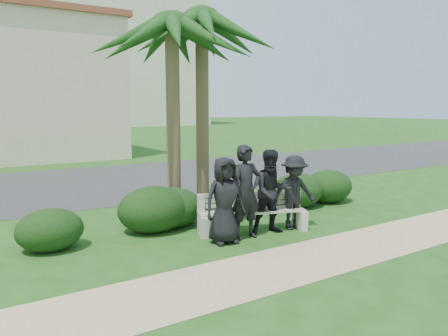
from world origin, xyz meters
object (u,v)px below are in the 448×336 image
Objects in this scene: park_bench at (252,215)px; man_b at (246,192)px; man_a at (225,200)px; palm_left at (172,26)px; man_c at (272,192)px; man_d at (294,193)px; palm_right at (202,21)px.

man_b is at bearing -121.54° from park_bench.
palm_left reaches higher than man_a.
palm_left reaches higher than man_c.
park_bench is 1.30× the size of man_b.
man_d is at bearing 13.71° from man_c.
palm_right reaches higher than man_c.
palm_right reaches higher than man_a.
man_a is 0.55m from man_b.
palm_left is (-0.55, 2.14, 3.51)m from man_b.
man_d is 4.62m from palm_left.
man_b is 1.18× the size of man_d.
man_a is at bearing -166.90° from man_d.
man_d is at bearing -2.18° from park_bench.
man_b is (0.54, 0.03, 0.10)m from man_a.
park_bench is 1.53× the size of man_d.
palm_left reaches higher than man_b.
park_bench is 4.86m from palm_right.
palm_left is at bearing 135.84° from park_bench.
park_bench is 0.44× the size of palm_right.
palm_right is at bearing 17.55° from palm_left.
palm_right is at bearing 122.28° from man_d.
man_d is (1.25, -0.04, -0.14)m from man_b.
man_c is (1.21, 0.03, 0.04)m from man_a.
park_bench is 1.40× the size of man_c.
man_b reaches higher than man_d.
man_a is at bearing -110.73° from palm_right.
man_d is (0.88, -0.34, 0.45)m from park_bench.
man_d is (1.79, -0.01, -0.04)m from man_a.
park_bench is 0.76m from man_b.
palm_right reaches higher than man_b.
man_a is at bearing -161.21° from man_c.
man_c is at bearing -83.73° from palm_right.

